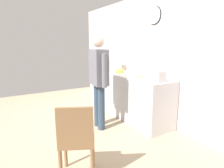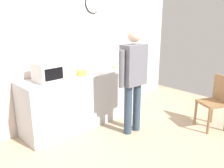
{
  "view_description": "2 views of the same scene",
  "coord_description": "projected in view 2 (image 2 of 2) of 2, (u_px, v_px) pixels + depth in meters",
  "views": [
    {
      "loc": [
        3.49,
        -1.21,
        1.61
      ],
      "look_at": [
        0.06,
        0.82,
        0.76
      ],
      "focal_mm": 31.02,
      "sensor_mm": 36.0,
      "label": 1
    },
    {
      "loc": [
        -2.46,
        -2.12,
        1.95
      ],
      "look_at": [
        0.28,
        0.8,
        0.77
      ],
      "focal_mm": 38.27,
      "sensor_mm": 36.0,
      "label": 2
    }
  ],
  "objects": [
    {
      "name": "spoon_utensil",
      "position": [
        106.0,
        65.0,
        4.94
      ],
      "size": [
        0.17,
        0.02,
        0.01
      ],
      "primitive_type": "cube",
      "rotation": [
        0.0,
        0.0,
        0.01
      ],
      "color": "silver",
      "rests_on": "kitchen_counter"
    },
    {
      "name": "kitchen_counter",
      "position": [
        86.0,
        98.0,
        4.38
      ],
      "size": [
        2.39,
        0.62,
        0.94
      ],
      "primitive_type": "cube",
      "color": "#B7B7BC",
      "rests_on": "ground_plane"
    },
    {
      "name": "sandwich_plate",
      "position": [
        116.0,
        68.0,
        4.56
      ],
      "size": [
        0.26,
        0.26,
        0.07
      ],
      "color": "white",
      "rests_on": "kitchen_counter"
    },
    {
      "name": "ground_plane",
      "position": [
        135.0,
        147.0,
        3.65
      ],
      "size": [
        6.0,
        6.0,
        0.0
      ],
      "primitive_type": "plane",
      "color": "tan"
    },
    {
      "name": "fork_utensil",
      "position": [
        116.0,
        65.0,
        4.95
      ],
      "size": [
        0.11,
        0.15,
        0.01
      ],
      "primitive_type": "cube",
      "rotation": [
        0.0,
        0.0,
        0.98
      ],
      "color": "silver",
      "rests_on": "kitchen_counter"
    },
    {
      "name": "wooden_chair",
      "position": [
        216.0,
        100.0,
        4.13
      ],
      "size": [
        0.53,
        0.53,
        0.94
      ],
      "color": "olive",
      "rests_on": "ground_plane"
    },
    {
      "name": "salad_bowl",
      "position": [
        82.0,
        72.0,
        4.08
      ],
      "size": [
        0.19,
        0.19,
        0.1
      ],
      "primitive_type": "cylinder",
      "color": "gold",
      "rests_on": "kitchen_counter"
    },
    {
      "name": "toaster",
      "position": [
        127.0,
        61.0,
        4.86
      ],
      "size": [
        0.22,
        0.18,
        0.2
      ],
      "primitive_type": "cube",
      "color": "silver",
      "rests_on": "kitchen_counter"
    },
    {
      "name": "person_standing",
      "position": [
        133.0,
        74.0,
        3.84
      ],
      "size": [
        0.59,
        0.27,
        1.74
      ],
      "color": "#2F4156",
      "rests_on": "ground_plane"
    },
    {
      "name": "back_wall",
      "position": [
        71.0,
        50.0,
        4.4
      ],
      "size": [
        5.4,
        0.13,
        2.6
      ],
      "color": "silver",
      "rests_on": "ground_plane"
    },
    {
      "name": "microwave",
      "position": [
        51.0,
        71.0,
        3.73
      ],
      "size": [
        0.5,
        0.39,
        0.3
      ],
      "color": "silver",
      "rests_on": "kitchen_counter"
    }
  ]
}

